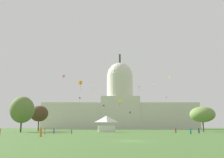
% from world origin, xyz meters
% --- Properties ---
extents(ground_plane, '(800.00, 800.00, 0.00)m').
position_xyz_m(ground_plane, '(0.00, 0.00, 0.00)').
color(ground_plane, '#42662D').
extents(capitol_building, '(130.61, 22.66, 66.07)m').
position_xyz_m(capitol_building, '(4.21, 170.85, 17.98)').
color(capitol_building, beige).
rests_on(capitol_building, ground_plane).
extents(event_tent, '(7.04, 5.52, 6.27)m').
position_xyz_m(event_tent, '(-4.88, 58.48, 3.24)').
color(event_tent, white).
rests_on(event_tent, ground_plane).
extents(tree_west_near, '(12.00, 11.87, 13.25)m').
position_xyz_m(tree_west_near, '(-36.41, 54.33, 8.29)').
color(tree_west_near, '#42301E').
rests_on(tree_west_near, ground_plane).
extents(tree_west_mid, '(9.19, 8.52, 11.78)m').
position_xyz_m(tree_west_mid, '(-36.89, 77.14, 8.07)').
color(tree_west_mid, '#4C3823').
rests_on(tree_west_mid, ground_plane).
extents(tree_east_far, '(14.08, 13.98, 10.19)m').
position_xyz_m(tree_east_far, '(34.41, 63.27, 6.98)').
color(tree_east_far, '#4C3823').
rests_on(tree_east_far, ground_plane).
extents(person_purple_front_right, '(0.51, 0.51, 1.76)m').
position_xyz_m(person_purple_front_right, '(-20.06, 37.22, 0.81)').
color(person_purple_front_right, '#703D93').
rests_on(person_purple_front_right, ground_plane).
extents(person_navy_near_tent, '(0.65, 0.65, 1.68)m').
position_xyz_m(person_navy_near_tent, '(24.72, 41.47, 0.76)').
color(person_navy_near_tent, navy).
rests_on(person_navy_near_tent, ground_plane).
extents(person_grey_lawn_far_left, '(0.54, 0.54, 1.55)m').
position_xyz_m(person_grey_lawn_far_left, '(-14.59, 35.84, 0.70)').
color(person_grey_lawn_far_left, gray).
rests_on(person_grey_lawn_far_left, ground_plane).
extents(person_olive_mid_center, '(0.33, 0.33, 1.78)m').
position_xyz_m(person_olive_mid_center, '(-25.92, 42.89, 0.84)').
color(person_olive_mid_center, olive).
rests_on(person_olive_mid_center, ground_plane).
extents(person_orange_mid_right, '(0.53, 0.53, 1.75)m').
position_xyz_m(person_orange_mid_right, '(-17.36, 14.64, 0.79)').
color(person_orange_mid_right, orange).
rests_on(person_orange_mid_right, ground_plane).
extents(person_olive_back_right, '(0.37, 0.37, 1.81)m').
position_xyz_m(person_olive_back_right, '(-28.15, 51.27, 0.86)').
color(person_olive_back_right, olive).
rests_on(person_olive_back_right, ground_plane).
extents(person_tan_mid_left, '(0.55, 0.55, 1.75)m').
position_xyz_m(person_tan_mid_left, '(-20.51, 28.86, 0.80)').
color(person_tan_mid_left, tan).
rests_on(person_tan_mid_left, ground_plane).
extents(person_maroon_edge_east, '(0.56, 0.56, 1.63)m').
position_xyz_m(person_maroon_edge_east, '(17.99, 43.60, 0.74)').
color(person_maroon_edge_east, maroon).
rests_on(person_maroon_edge_east, ground_plane).
extents(person_teal_near_tree_west, '(0.58, 0.58, 1.69)m').
position_xyz_m(person_teal_near_tree_west, '(19.09, 32.25, 0.76)').
color(person_teal_near_tree_west, '#1E757A').
rests_on(person_teal_near_tree_west, ground_plane).
extents(kite_white_mid, '(1.23, 1.64, 0.18)m').
position_xyz_m(kite_white_mid, '(-3.83, 63.90, 26.55)').
color(kite_white_mid, white).
extents(kite_pink_mid, '(1.46, 1.43, 3.77)m').
position_xyz_m(kite_pink_mid, '(-27.51, 83.25, 27.22)').
color(kite_pink_mid, pink).
extents(kite_lime_mid, '(0.73, 1.38, 0.15)m').
position_xyz_m(kite_lime_mid, '(18.40, 148.63, 20.72)').
color(kite_lime_mid, '#8CD133').
extents(kite_black_low, '(0.99, 1.06, 2.78)m').
position_xyz_m(kite_black_low, '(9.89, 131.93, 11.70)').
color(kite_black_low, black).
extents(kite_gold_mid, '(0.43, 0.89, 1.17)m').
position_xyz_m(kite_gold_mid, '(23.17, 69.25, 23.95)').
color(kite_gold_mid, gold).
extents(kite_turquoise_high, '(1.47, 0.99, 2.51)m').
position_xyz_m(kite_turquoise_high, '(-38.65, 145.04, 40.95)').
color(kite_turquoise_high, teal).
extents(kite_red_mid, '(1.03, 0.90, 4.32)m').
position_xyz_m(kite_red_mid, '(-24.88, 127.67, 21.12)').
color(kite_red_mid, red).
extents(kite_magenta_mid, '(0.85, 0.82, 2.74)m').
position_xyz_m(kite_magenta_mid, '(36.85, 137.69, 23.09)').
color(kite_magenta_mid, '#D1339E').
extents(kite_blue_mid, '(1.46, 1.44, 3.21)m').
position_xyz_m(kite_blue_mid, '(15.16, 122.08, 27.43)').
color(kite_blue_mid, blue).
extents(kite_violet_low, '(1.15, 1.11, 1.02)m').
position_xyz_m(kite_violet_low, '(-7.60, 104.83, 14.16)').
color(kite_violet_low, purple).
extents(kite_green_low, '(0.73, 0.96, 3.51)m').
position_xyz_m(kite_green_low, '(-5.70, 96.80, 8.61)').
color(kite_green_low, green).
extents(kite_orange_mid, '(1.55, 1.55, 4.28)m').
position_xyz_m(kite_orange_mid, '(-15.27, 57.40, 19.15)').
color(kite_orange_mid, orange).
extents(kite_cyan_mid, '(0.17, 0.77, 3.20)m').
position_xyz_m(kite_cyan_mid, '(24.69, 119.04, 29.22)').
color(kite_cyan_mid, '#33BCDB').
extents(kite_yellow_low, '(1.12, 1.12, 2.27)m').
position_xyz_m(kite_yellow_low, '(0.11, 44.79, 10.59)').
color(kite_yellow_low, yellow).
extents(kite_white_mid_b, '(1.06, 0.77, 4.35)m').
position_xyz_m(kite_white_mid_b, '(-11.88, 82.97, 20.69)').
color(kite_white_mid_b, white).
extents(kite_pink_high, '(0.49, 0.86, 3.26)m').
position_xyz_m(kite_pink_high, '(-3.63, 124.82, 37.99)').
color(kite_pink_high, pink).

